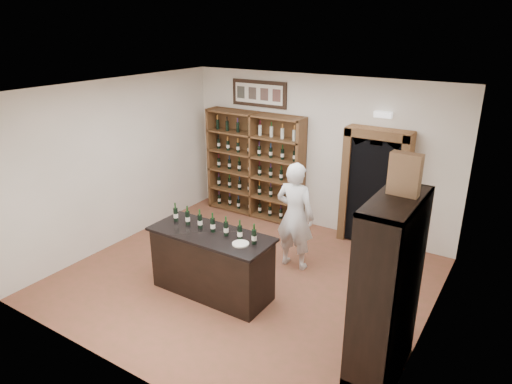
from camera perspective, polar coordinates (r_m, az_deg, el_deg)
floor at (r=7.51m, az=-1.33°, el=-10.72°), size 5.50×5.50×0.00m
ceiling at (r=6.49m, az=-1.55°, el=12.58°), size 5.50×5.50×0.00m
wall_back at (r=8.94m, az=7.58°, el=4.79°), size 5.50×0.04×3.00m
wall_left at (r=8.62m, az=-16.81°, el=3.50°), size 0.04×5.00×3.00m
wall_right at (r=5.90m, az=21.44°, el=-4.96°), size 0.04×5.00×3.00m
wine_shelf at (r=9.51m, az=-0.07°, el=3.41°), size 2.20×0.38×2.20m
framed_picture at (r=9.30m, az=0.39°, el=12.20°), size 1.25×0.04×0.52m
arched_doorway at (r=8.46m, az=14.61°, el=0.82°), size 1.17×0.35×2.17m
emergency_light at (r=8.23m, az=15.61°, el=9.30°), size 0.30×0.10×0.10m
tasting_counter at (r=6.95m, az=-5.54°, el=-8.89°), size 1.88×0.78×1.00m
counter_bottle_0 at (r=7.14m, az=-10.01°, el=-2.78°), size 0.07×0.07×0.30m
counter_bottle_1 at (r=6.99m, az=-8.55°, el=-3.21°), size 0.07×0.07×0.30m
counter_bottle_2 at (r=6.85m, az=-7.02°, el=-3.66°), size 0.07×0.07×0.30m
counter_bottle_3 at (r=6.71m, az=-5.43°, el=-4.12°), size 0.07×0.07×0.30m
counter_bottle_4 at (r=6.58m, az=-3.77°, el=-4.60°), size 0.07×0.07×0.30m
counter_bottle_5 at (r=6.45m, az=-2.04°, el=-5.09°), size 0.07×0.07×0.30m
counter_bottle_6 at (r=6.33m, az=-0.24°, el=-5.60°), size 0.07×0.07×0.30m
side_cabinet at (r=5.53m, az=16.01°, el=-15.01°), size 0.48×1.20×2.20m
shopkeeper at (r=7.50m, az=4.89°, el=-3.00°), size 0.68×0.45×1.83m
plate at (r=6.35m, az=-1.94°, el=-6.49°), size 0.23×0.23×0.02m
wine_crate at (r=4.92m, az=18.11°, el=2.11°), size 0.32×0.14×0.45m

